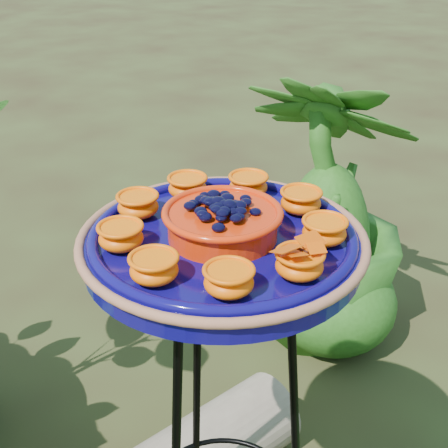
# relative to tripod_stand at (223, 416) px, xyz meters

# --- Properties ---
(tripod_stand) EXTENTS (0.34, 0.35, 0.83)m
(tripod_stand) POSITION_rel_tripod_stand_xyz_m (0.00, 0.00, 0.00)
(tripod_stand) COLOR black
(tripod_stand) RESTS_ON ground
(feeder_dish) EXTENTS (0.48, 0.48, 0.10)m
(feeder_dish) POSITION_rel_tripod_stand_xyz_m (0.00, -0.00, 0.36)
(feeder_dish) COLOR #0C0756
(feeder_dish) RESTS_ON tripod_stand
(shrub_back_right) EXTENTS (0.70, 0.70, 0.90)m
(shrub_back_right) POSITION_rel_tripod_stand_xyz_m (0.77, 0.61, -0.05)
(shrub_back_right) COLOR #235316
(shrub_back_right) RESTS_ON ground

